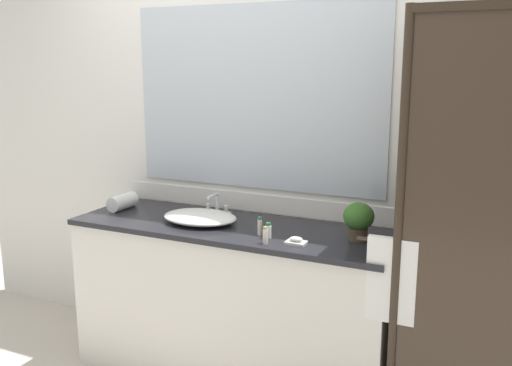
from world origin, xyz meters
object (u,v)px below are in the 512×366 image
sink_basin (200,217)px  soap_dish (296,241)px  amenity_bottle_body_wash (260,226)px  rolled_towel_near_edge (122,202)px  faucet (217,207)px  amenity_bottle_conditioner (268,231)px  amenity_bottle_lotion (265,236)px  potted_plant (359,219)px

sink_basin → soap_dish: size_ratio=4.29×
amenity_bottle_body_wash → rolled_towel_near_edge: amenity_bottle_body_wash is taller
sink_basin → rolled_towel_near_edge: rolled_towel_near_edge is taller
faucet → rolled_towel_near_edge: (-0.58, -0.14, 0.00)m
sink_basin → amenity_bottle_conditioner: (0.46, -0.10, 0.01)m
amenity_bottle_lotion → amenity_bottle_conditioner: 0.09m
rolled_towel_near_edge → amenity_bottle_conditioner: bearing=-8.6°
sink_basin → amenity_bottle_body_wash: amenity_bottle_body_wash is taller
potted_plant → rolled_towel_near_edge: size_ratio=1.01×
soap_dish → rolled_towel_near_edge: (-1.20, 0.18, 0.03)m
soap_dish → rolled_towel_near_edge: 1.21m
sink_basin → amenity_bottle_lotion: size_ratio=4.97×
faucet → rolled_towel_near_edge: 0.59m
sink_basin → soap_dish: (0.62, -0.13, -0.02)m
sink_basin → amenity_bottle_conditioner: size_ratio=5.33×
amenity_bottle_lotion → amenity_bottle_conditioner: size_ratio=1.07×
soap_dish → sink_basin: bearing=168.3°
amenity_bottle_lotion → amenity_bottle_body_wash: (-0.08, 0.12, 0.00)m
sink_basin → potted_plant: size_ratio=2.22×
amenity_bottle_lotion → rolled_towel_near_edge: bearing=166.9°
potted_plant → soap_dish: 0.33m
sink_basin → amenity_bottle_lotion: (0.48, -0.19, 0.01)m
amenity_bottle_lotion → rolled_towel_near_edge: rolled_towel_near_edge is taller
faucet → amenity_bottle_body_wash: faucet is taller
sink_basin → faucet: faucet is taller
amenity_bottle_conditioner → rolled_towel_near_edge: bearing=171.4°
faucet → rolled_towel_near_edge: faucet is taller
soap_dish → rolled_towel_near_edge: bearing=171.3°
potted_plant → amenity_bottle_body_wash: (-0.48, -0.13, -0.07)m
sink_basin → rolled_towel_near_edge: 0.58m
faucet → potted_plant: potted_plant is taller
amenity_bottle_lotion → amenity_bottle_body_wash: 0.15m
soap_dish → faucet: bearing=152.8°
faucet → amenity_bottle_lotion: (0.48, -0.38, -0.00)m
amenity_bottle_conditioner → amenity_bottle_body_wash: bearing=154.7°
amenity_bottle_body_wash → amenity_bottle_conditioner: (0.06, -0.03, -0.01)m
soap_dish → amenity_bottle_lotion: 0.15m
soap_dish → potted_plant: bearing=35.0°
potted_plant → amenity_bottle_body_wash: size_ratio=2.00×
amenity_bottle_lotion → amenity_bottle_conditioner: amenity_bottle_lotion is taller
sink_basin → potted_plant: (0.88, 0.05, 0.08)m
faucet → amenity_bottle_body_wash: 0.48m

